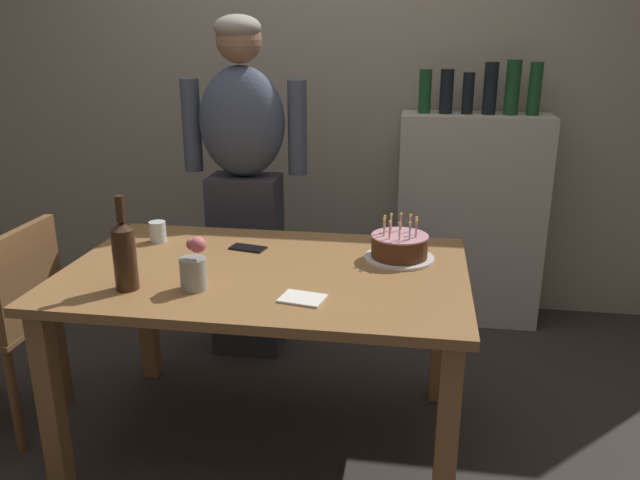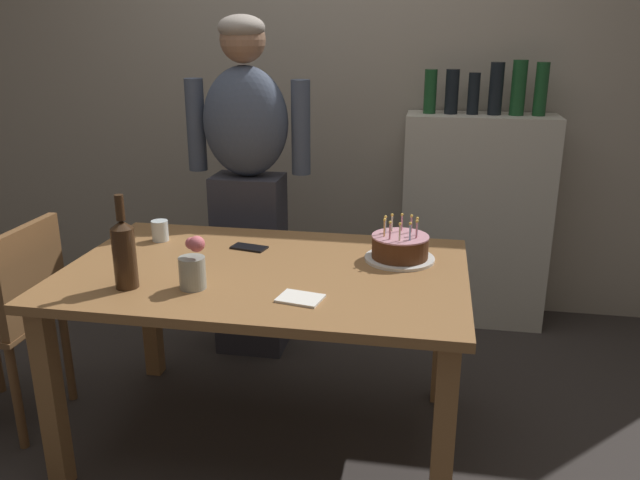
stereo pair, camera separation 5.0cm
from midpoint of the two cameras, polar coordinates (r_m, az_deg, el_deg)
ground_plane at (r=2.75m, az=-3.95°, el=-17.10°), size 10.00×10.00×0.00m
back_wall at (r=3.78m, az=1.48°, el=13.79°), size 5.20×0.10×2.60m
dining_table at (r=2.44m, az=-4.27°, el=-4.68°), size 1.50×0.96×0.74m
birthday_cake at (r=2.49m, az=7.72°, el=-0.74°), size 0.27×0.27×0.17m
water_glass_near at (r=2.78m, az=-13.59°, el=0.82°), size 0.07×0.07×0.09m
wine_bottle at (r=2.27m, az=-16.47°, el=-1.03°), size 0.08×0.08×0.33m
cell_phone at (r=2.63m, az=-5.80°, el=-0.67°), size 0.16×0.10×0.01m
napkin_stack at (r=2.13m, az=-1.09°, el=-5.23°), size 0.16×0.13×0.01m
flower_vase at (r=2.23m, az=-10.64°, el=-2.38°), size 0.10×0.09×0.19m
person_man_bearded at (r=3.14m, az=-5.99°, el=4.90°), size 0.61×0.27×1.66m
dining_chair at (r=2.87m, az=-25.19°, el=-5.59°), size 0.42×0.42×0.87m
shelf_cabinet at (r=3.65m, az=14.05°, el=1.94°), size 0.79×0.30×1.45m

